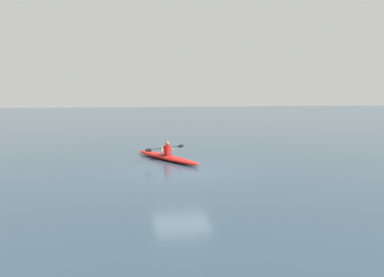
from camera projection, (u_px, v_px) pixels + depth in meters
ground_plane at (182, 171)px, 15.50m from camera, size 160.00×160.00×0.00m
kayak at (167, 157)px, 18.14m from camera, size 3.06×4.81×0.28m
kayaker at (167, 149)px, 18.05m from camera, size 2.18×1.24×0.71m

